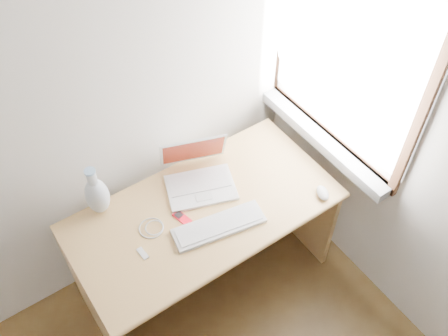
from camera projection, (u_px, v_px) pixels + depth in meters
window at (339, 63)px, 2.34m from camera, size 0.11×0.99×1.10m
desk at (196, 222)px, 2.68m from camera, size 1.34×0.67×0.71m
laptop at (196, 176)px, 2.56m from camera, size 0.41×0.39×0.24m
external_keyboard at (219, 226)px, 2.41m from camera, size 0.47×0.22×0.02m
mouse at (323, 193)px, 2.53m from camera, size 0.09×0.11×0.03m
ipod at (182, 218)px, 2.45m from camera, size 0.07×0.11×0.01m
cable_coil at (151, 228)px, 2.41m from camera, size 0.13×0.13×0.01m
remote at (143, 253)px, 2.31m from camera, size 0.03×0.07×0.01m
vase at (97, 195)px, 2.39m from camera, size 0.12×0.12×0.30m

